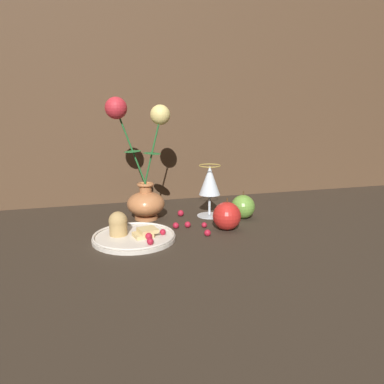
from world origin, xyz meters
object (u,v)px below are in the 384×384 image
(vase, at_px, (143,177))
(wine_glass, at_px, (210,183))
(apple_beside_vase, at_px, (243,207))
(apple_near_glass, at_px, (227,216))
(plate_with_pastries, at_px, (132,234))

(vase, height_order, wine_glass, vase)
(wine_glass, bearing_deg, apple_beside_vase, -29.53)
(wine_glass, distance_m, apple_near_glass, 0.16)
(plate_with_pastries, xyz_separation_m, wine_glass, (0.26, 0.15, 0.09))
(apple_beside_vase, bearing_deg, apple_near_glass, -133.88)
(vase, distance_m, plate_with_pastries, 0.22)
(vase, bearing_deg, plate_with_pastries, -108.94)
(wine_glass, height_order, apple_beside_vase, wine_glass)
(vase, xyz_separation_m, wine_glass, (0.20, -0.02, -0.02))
(plate_with_pastries, xyz_separation_m, apple_beside_vase, (0.36, 0.10, 0.02))
(plate_with_pastries, relative_size, apple_near_glass, 2.35)
(plate_with_pastries, distance_m, wine_glass, 0.32)
(vase, relative_size, apple_near_glass, 4.00)
(apple_beside_vase, distance_m, apple_near_glass, 0.13)
(wine_glass, bearing_deg, vase, 173.84)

